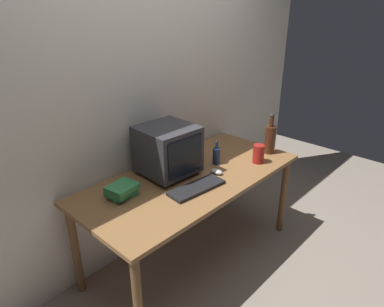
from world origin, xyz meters
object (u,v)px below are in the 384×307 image
at_px(computer_mouse, 217,172).
at_px(mug, 192,148).
at_px(book_stack, 122,190).
at_px(bottle_tall, 270,138).
at_px(bottle_short, 217,155).
at_px(metal_canister, 258,154).
at_px(crt_monitor, 168,150).
at_px(keyboard, 197,188).

height_order(computer_mouse, mug, mug).
bearing_deg(computer_mouse, book_stack, 157.54).
xyz_separation_m(bottle_tall, book_stack, (-1.29, 0.32, -0.08)).
distance_m(bottle_short, metal_canister, 0.33).
relative_size(crt_monitor, bottle_tall, 1.16).
bearing_deg(crt_monitor, computer_mouse, -47.96).
distance_m(crt_monitor, keyboard, 0.37).
bearing_deg(book_stack, metal_canister, -18.89).
distance_m(crt_monitor, bottle_short, 0.43).
relative_size(crt_monitor, metal_canister, 2.70).
bearing_deg(metal_canister, book_stack, 161.11).
relative_size(crt_monitor, keyboard, 0.96).
bearing_deg(book_stack, keyboard, -36.03).
bearing_deg(computer_mouse, mug, 65.81).
bearing_deg(keyboard, computer_mouse, 15.64).
relative_size(computer_mouse, mug, 0.83).
bearing_deg(bottle_short, metal_canister, -42.36).
bearing_deg(bottle_tall, mug, 133.62).
distance_m(bottle_tall, metal_canister, 0.24).
bearing_deg(keyboard, bottle_tall, 3.77).
bearing_deg(mug, bottle_short, -94.72).
bearing_deg(bottle_tall, book_stack, 165.89).
distance_m(book_stack, mug, 0.85).
bearing_deg(crt_monitor, mug, 17.52).
xyz_separation_m(crt_monitor, computer_mouse, (0.24, -0.27, -0.17)).
distance_m(computer_mouse, mug, 0.43).
height_order(keyboard, metal_canister, metal_canister).
height_order(bottle_tall, metal_canister, bottle_tall).
bearing_deg(crt_monitor, keyboard, -95.64).
bearing_deg(crt_monitor, bottle_tall, -22.16).
xyz_separation_m(book_stack, metal_canister, (1.06, -0.36, 0.03)).
bearing_deg(crt_monitor, book_stack, -177.01).
height_order(book_stack, metal_canister, metal_canister).
height_order(keyboard, computer_mouse, computer_mouse).
height_order(keyboard, bottle_tall, bottle_tall).
xyz_separation_m(book_stack, mug, (0.84, 0.15, -0.00)).
distance_m(crt_monitor, book_stack, 0.46).
xyz_separation_m(bottle_tall, metal_canister, (-0.23, -0.04, -0.06)).
xyz_separation_m(crt_monitor, mug, (0.40, 0.13, -0.15)).
distance_m(keyboard, bottle_short, 0.44).
height_order(computer_mouse, book_stack, book_stack).
distance_m(keyboard, computer_mouse, 0.28).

